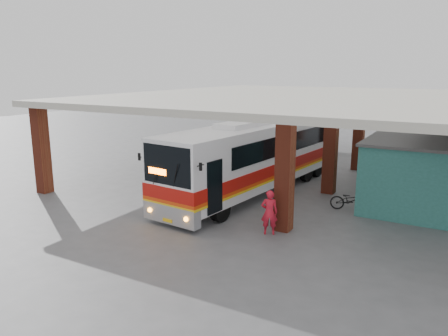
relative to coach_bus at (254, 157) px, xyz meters
name	(u,v)px	position (x,y,z in m)	size (l,w,h in m)	color
ground	(248,199)	(0.26, -1.08, -1.84)	(90.00, 90.00, 0.00)	#515154
brick_columns	(313,142)	(1.69, 3.92, 0.34)	(20.10, 21.60, 4.35)	maroon
canopy_roof	(307,97)	(0.76, 5.42, 2.66)	(21.00, 23.00, 0.30)	beige
shop_building	(431,168)	(7.75, 2.92, -0.28)	(5.20, 8.20, 3.11)	#29665C
coach_bus	(254,157)	(0.00, 0.00, 0.00)	(3.96, 12.90, 3.70)	white
motorcycle	(351,200)	(4.96, -0.41, -1.36)	(0.64, 1.82, 0.96)	black
pedestrian	(269,212)	(2.96, -4.77, -0.98)	(0.63, 0.41, 1.72)	red
red_chair	(378,166)	(4.58, 7.70, -1.45)	(0.45, 0.45, 0.84)	red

